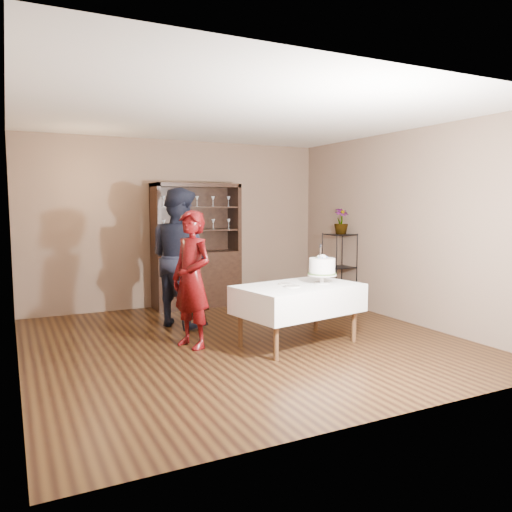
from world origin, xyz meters
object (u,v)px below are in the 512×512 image
Objects in this scene: plant_etagere at (339,267)px; potted_plant at (341,221)px; china_hutch at (196,266)px; man at (180,257)px; woman at (192,279)px; cake_table at (298,299)px; cake at (322,268)px.

plant_etagere is 0.74m from potted_plant.
man is at bearing -119.96° from china_hutch.
woman reaches higher than potted_plant.
potted_plant is at bearing -100.41° from plant_etagere.
woman reaches higher than cake_table.
cake_table is 0.83× the size of man.
potted_plant is at bearing 47.92° from cake.
cake is at bearing -76.55° from china_hutch.
potted_plant is (2.92, 1.10, 0.59)m from woman.
plant_etagere is at bearing 79.59° from potted_plant.
woman is (-0.85, -2.19, 0.14)m from china_hutch.
plant_etagere is 0.63× the size of man.
china_hutch is at bearing 153.17° from plant_etagere.
plant_etagere is at bearing 48.46° from cake.
china_hutch is at bearing 96.93° from cake_table.
woman is at bearing 158.32° from cake_table.
cake_table is at bearing -83.07° from china_hutch.
man reaches higher than woman.
cake_table is 0.48m from cake.
man is at bearing 129.34° from cake.
man reaches higher than potted_plant.
china_hutch reaches higher than cake_table.
china_hutch is 1.25× the size of woman.
cake is (0.32, -0.02, 0.36)m from cake_table.
plant_etagere is 2.74m from man.
china_hutch is 2.45m from potted_plant.
cake_table is at bearing 176.14° from cake.
man is 2.75m from potted_plant.
cake_table is 1.28m from woman.
man is 3.92× the size of cake.
potted_plant reaches higher than cake_table.
china_hutch reaches higher than potted_plant.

